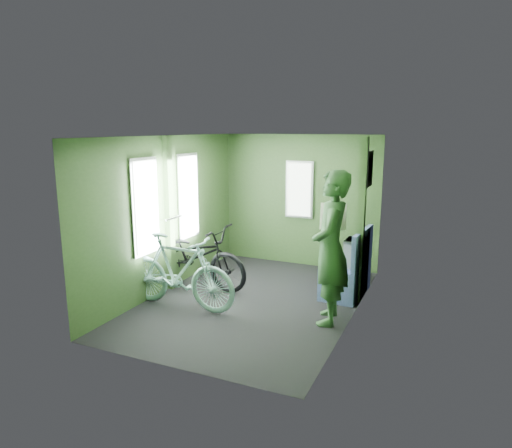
{
  "coord_description": "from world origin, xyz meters",
  "views": [
    {
      "loc": [
        2.5,
        -5.56,
        2.41
      ],
      "look_at": [
        0.0,
        0.1,
        1.1
      ],
      "focal_mm": 32.0,
      "sensor_mm": 36.0,
      "label": 1
    }
  ],
  "objects_px": {
    "bicycle_black": "(195,286)",
    "bicycle_mint": "(180,307)",
    "waste_box": "(354,268)",
    "bench_seat": "(347,275)",
    "passenger": "(331,248)"
  },
  "relations": [
    {
      "from": "bicycle_mint",
      "to": "passenger",
      "type": "bearing_deg",
      "value": -78.01
    },
    {
      "from": "bicycle_black",
      "to": "bicycle_mint",
      "type": "height_order",
      "value": "bicycle_mint"
    },
    {
      "from": "bicycle_black",
      "to": "passenger",
      "type": "xyz_separation_m",
      "value": [
        2.24,
        -0.45,
        0.96
      ]
    },
    {
      "from": "passenger",
      "to": "waste_box",
      "type": "bearing_deg",
      "value": 162.58
    },
    {
      "from": "passenger",
      "to": "bench_seat",
      "type": "distance_m",
      "value": 1.24
    },
    {
      "from": "bicycle_mint",
      "to": "waste_box",
      "type": "distance_m",
      "value": 2.52
    },
    {
      "from": "waste_box",
      "to": "bench_seat",
      "type": "height_order",
      "value": "bench_seat"
    },
    {
      "from": "bicycle_black",
      "to": "bench_seat",
      "type": "bearing_deg",
      "value": -69.05
    },
    {
      "from": "bicycle_mint",
      "to": "waste_box",
      "type": "xyz_separation_m",
      "value": [
        2.09,
        1.35,
        0.43
      ]
    },
    {
      "from": "waste_box",
      "to": "bench_seat",
      "type": "relative_size",
      "value": 0.87
    },
    {
      "from": "bicycle_black",
      "to": "waste_box",
      "type": "distance_m",
      "value": 2.45
    },
    {
      "from": "bicycle_mint",
      "to": "waste_box",
      "type": "height_order",
      "value": "waste_box"
    },
    {
      "from": "passenger",
      "to": "waste_box",
      "type": "xyz_separation_m",
      "value": [
        0.11,
        0.96,
        -0.53
      ]
    },
    {
      "from": "waste_box",
      "to": "passenger",
      "type": "bearing_deg",
      "value": -96.55
    },
    {
      "from": "bicycle_black",
      "to": "passenger",
      "type": "relative_size",
      "value": 0.97
    }
  ]
}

